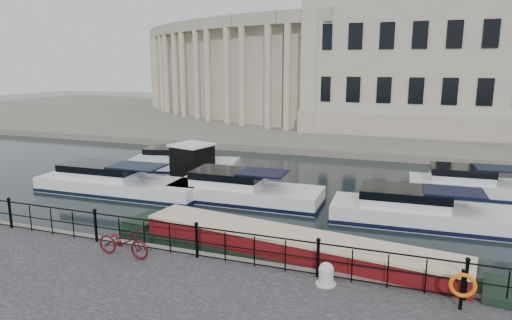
{
  "coord_description": "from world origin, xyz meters",
  "views": [
    {
      "loc": [
        6.59,
        -14.68,
        6.76
      ],
      "look_at": [
        0.5,
        2.0,
        3.0
      ],
      "focal_mm": 32.0,
      "sensor_mm": 36.0,
      "label": 1
    }
  ],
  "objects_px": {
    "life_ring_post": "(463,286)",
    "narrowboat": "(293,257)",
    "bicycle": "(123,242)",
    "harbour_hut": "(192,163)",
    "mooring_bollard": "(326,274)"
  },
  "relations": [
    {
      "from": "life_ring_post",
      "to": "narrowboat",
      "type": "height_order",
      "value": "life_ring_post"
    },
    {
      "from": "bicycle",
      "to": "narrowboat",
      "type": "distance_m",
      "value": 5.64
    },
    {
      "from": "life_ring_post",
      "to": "harbour_hut",
      "type": "bearing_deg",
      "value": 139.68
    },
    {
      "from": "harbour_hut",
      "to": "bicycle",
      "type": "bearing_deg",
      "value": -57.65
    },
    {
      "from": "bicycle",
      "to": "life_ring_post",
      "type": "height_order",
      "value": "life_ring_post"
    },
    {
      "from": "mooring_bollard",
      "to": "harbour_hut",
      "type": "height_order",
      "value": "harbour_hut"
    },
    {
      "from": "bicycle",
      "to": "narrowboat",
      "type": "height_order",
      "value": "bicycle"
    },
    {
      "from": "mooring_bollard",
      "to": "harbour_hut",
      "type": "bearing_deg",
      "value": 131.89
    },
    {
      "from": "mooring_bollard",
      "to": "narrowboat",
      "type": "xyz_separation_m",
      "value": [
        -1.49,
        1.88,
        -0.5
      ]
    },
    {
      "from": "bicycle",
      "to": "life_ring_post",
      "type": "distance_m",
      "value": 10.17
    },
    {
      "from": "mooring_bollard",
      "to": "life_ring_post",
      "type": "height_order",
      "value": "life_ring_post"
    },
    {
      "from": "harbour_hut",
      "to": "life_ring_post",
      "type": "bearing_deg",
      "value": -25.49
    },
    {
      "from": "bicycle",
      "to": "life_ring_post",
      "type": "relative_size",
      "value": 1.75
    },
    {
      "from": "mooring_bollard",
      "to": "narrowboat",
      "type": "distance_m",
      "value": 2.45
    },
    {
      "from": "life_ring_post",
      "to": "narrowboat",
      "type": "xyz_separation_m",
      "value": [
        -5.03,
        2.1,
        -0.87
      ]
    }
  ]
}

